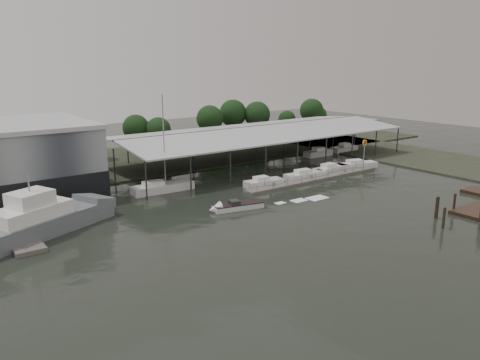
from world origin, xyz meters
TOP-DOWN VIEW (x-y plane):
  - ground at (0.00, 0.00)m, footprint 200.00×200.00m
  - land_strip_far at (0.00, 42.00)m, footprint 140.00×30.00m
  - land_strip_east at (45.00, 10.00)m, footprint 20.00×60.00m
  - storage_warehouse at (-28.00, 29.94)m, footprint 24.50×20.50m
  - covered_boat_shed at (17.00, 28.00)m, footprint 58.24×24.00m
  - trawler_dock at (-30.00, 14.00)m, footprint 3.00×18.00m
  - floating_dock at (15.00, 10.00)m, footprint 28.00×2.00m
  - shell_fuel_sign at (27.00, 9.99)m, footprint 1.10×0.18m
  - distant_commercial_buildings at (59.03, 44.69)m, footprint 22.00×8.00m
  - grey_trawler at (-27.42, 10.93)m, footprint 18.49×11.28m
  - white_sailboat at (-8.51, 18.67)m, footprint 9.49×3.09m
  - speedboat_underway at (-5.02, 5.19)m, footprint 18.25×5.69m
  - moored_cruiser_0 at (5.60, 12.03)m, footprint 6.43×2.90m
  - moored_cruiser_1 at (14.20, 11.72)m, footprint 7.64×2.72m
  - moored_cruiser_2 at (21.06, 12.35)m, footprint 7.52×2.65m
  - moored_cruiser_3 at (27.30, 11.86)m, footprint 8.32×4.08m
  - mooring_pilings at (13.99, -14.51)m, footprint 7.20×5.75m
  - horizon_tree_line at (25.75, 48.02)m, footprint 67.89×11.31m

SIDE VIEW (x-z plane):
  - ground at x=0.00m, z-range 0.00..0.00m
  - land_strip_far at x=0.00m, z-range -0.05..0.25m
  - land_strip_east at x=45.00m, z-range -0.05..0.25m
  - floating_dock at x=15.00m, z-range -0.50..0.90m
  - trawler_dock at x=-30.00m, z-range 0.00..0.50m
  - speedboat_underway at x=-5.02m, z-range -0.61..1.39m
  - moored_cruiser_1 at x=14.20m, z-range -0.24..1.46m
  - moored_cruiser_3 at x=27.30m, z-range -0.24..1.46m
  - moored_cruiser_0 at x=5.60m, z-range -0.24..1.46m
  - moored_cruiser_2 at x=21.06m, z-range -0.24..1.46m
  - white_sailboat at x=-8.51m, z-range -6.63..7.96m
  - mooring_pilings at x=13.99m, z-range -0.68..2.72m
  - grey_trawler at x=-27.42m, z-range -2.84..6.00m
  - distant_commercial_buildings at x=59.03m, z-range -0.16..3.84m
  - shell_fuel_sign at x=27.00m, z-range 1.15..6.70m
  - storage_warehouse at x=-28.00m, z-range 0.04..10.54m
  - horizon_tree_line at x=25.75m, z-range 0.87..10.85m
  - covered_boat_shed at x=17.00m, z-range 2.65..9.61m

